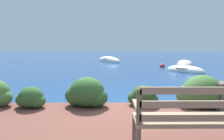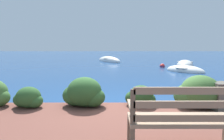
{
  "view_description": "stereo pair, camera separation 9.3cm",
  "coord_description": "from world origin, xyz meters",
  "px_view_note": "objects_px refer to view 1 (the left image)",
  "views": [
    {
      "loc": [
        -0.21,
        -4.81,
        1.67
      ],
      "look_at": [
        -0.14,
        6.26,
        0.21
      ],
      "focal_mm": 32.0,
      "sensor_mm": 36.0,
      "label": 1
    },
    {
      "loc": [
        -0.12,
        -4.81,
        1.67
      ],
      "look_at": [
        -0.14,
        6.26,
        0.21
      ],
      "focal_mm": 32.0,
      "sensor_mm": 36.0,
      "label": 2
    }
  ],
  "objects_px": {
    "rowboat_nearest": "(185,71)",
    "rowboat_mid": "(185,64)",
    "mooring_buoy": "(162,66)",
    "rowboat_far": "(109,61)",
    "park_bench": "(190,117)"
  },
  "relations": [
    {
      "from": "rowboat_nearest",
      "to": "rowboat_far",
      "type": "relative_size",
      "value": 0.79
    },
    {
      "from": "rowboat_mid",
      "to": "rowboat_far",
      "type": "height_order",
      "value": "rowboat_far"
    },
    {
      "from": "mooring_buoy",
      "to": "park_bench",
      "type": "bearing_deg",
      "value": -102.75
    },
    {
      "from": "park_bench",
      "to": "rowboat_far",
      "type": "height_order",
      "value": "park_bench"
    },
    {
      "from": "rowboat_far",
      "to": "mooring_buoy",
      "type": "distance_m",
      "value": 5.84
    },
    {
      "from": "rowboat_far",
      "to": "mooring_buoy",
      "type": "xyz_separation_m",
      "value": [
        3.89,
        -4.36,
        -0.01
      ]
    },
    {
      "from": "rowboat_nearest",
      "to": "rowboat_mid",
      "type": "height_order",
      "value": "rowboat_mid"
    },
    {
      "from": "rowboat_nearest",
      "to": "rowboat_far",
      "type": "distance_m",
      "value": 8.17
    },
    {
      "from": "park_bench",
      "to": "rowboat_mid",
      "type": "xyz_separation_m",
      "value": [
        4.78,
        13.06,
        -0.64
      ]
    },
    {
      "from": "rowboat_mid",
      "to": "park_bench",
      "type": "bearing_deg",
      "value": 0.56
    },
    {
      "from": "rowboat_mid",
      "to": "mooring_buoy",
      "type": "height_order",
      "value": "rowboat_mid"
    },
    {
      "from": "rowboat_mid",
      "to": "rowboat_far",
      "type": "distance_m",
      "value": 6.73
    },
    {
      "from": "park_bench",
      "to": "rowboat_far",
      "type": "distance_m",
      "value": 16.14
    },
    {
      "from": "mooring_buoy",
      "to": "rowboat_far",
      "type": "bearing_deg",
      "value": 131.71
    },
    {
      "from": "rowboat_mid",
      "to": "mooring_buoy",
      "type": "bearing_deg",
      "value": -37.02
    }
  ]
}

